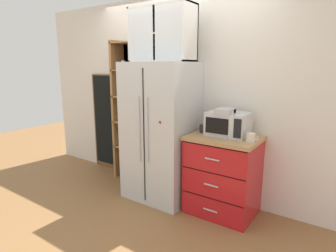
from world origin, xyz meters
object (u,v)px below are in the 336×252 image
object	(u,v)px
mug_charcoal	(203,128)
bottle_green	(226,124)
refrigerator	(161,132)
bottle_amber	(226,124)
microwave	(228,124)
mug_cream	(251,137)
coffee_maker	(225,122)
chalkboard_menu	(108,122)

from	to	relation	value
mug_charcoal	bottle_green	world-z (taller)	bottle_green
refrigerator	bottle_amber	distance (m)	0.84
microwave	mug_charcoal	bearing A→B (deg)	-177.15
mug_charcoal	bottle_amber	distance (m)	0.29
microwave	bottle_amber	size ratio (longest dim) A/B	1.55
refrigerator	bottle_amber	xyz separation A→B (m)	(0.82, 0.09, 0.18)
mug_cream	microwave	bearing A→B (deg)	159.88
refrigerator	mug_charcoal	distance (m)	0.56
microwave	bottle_amber	world-z (taller)	bottle_amber
coffee_maker	chalkboard_menu	world-z (taller)	chalkboard_menu
chalkboard_menu	mug_cream	bearing A→B (deg)	-7.60
microwave	bottle_green	bearing A→B (deg)	-109.16
microwave	coffee_maker	distance (m)	0.05
refrigerator	bottle_green	distance (m)	0.84
bottle_green	chalkboard_menu	distance (m)	2.15
bottle_green	mug_cream	bearing A→B (deg)	-13.42
coffee_maker	bottle_amber	distance (m)	0.04
mug_charcoal	chalkboard_menu	world-z (taller)	chalkboard_menu
mug_charcoal	chalkboard_menu	bearing A→B (deg)	172.90
bottle_amber	refrigerator	bearing A→B (deg)	-173.65
coffee_maker	bottle_amber	size ratio (longest dim) A/B	1.09
mug_cream	chalkboard_menu	xyz separation A→B (m)	(-2.44, 0.32, -0.18)
mug_charcoal	bottle_amber	size ratio (longest dim) A/B	0.44
bottle_amber	mug_cream	bearing A→B (deg)	-17.51
microwave	bottle_green	world-z (taller)	bottle_green
bottle_green	refrigerator	bearing A→B (deg)	-175.31
refrigerator	coffee_maker	size ratio (longest dim) A/B	5.50
bottle_amber	chalkboard_menu	xyz separation A→B (m)	(-2.12, 0.23, -0.26)
refrigerator	chalkboard_menu	world-z (taller)	refrigerator
mug_charcoal	bottle_green	distance (m)	0.29
microwave	mug_cream	world-z (taller)	microwave
bottle_amber	chalkboard_menu	world-z (taller)	chalkboard_menu
refrigerator	microwave	distance (m)	0.86
coffee_maker	mug_cream	world-z (taller)	coffee_maker
chalkboard_menu	bottle_amber	bearing A→B (deg)	-6.09
microwave	bottle_green	size ratio (longest dim) A/B	1.50
microwave	mug_cream	xyz separation A→B (m)	(0.30, -0.11, -0.09)
mug_cream	bottle_amber	xyz separation A→B (m)	(-0.31, 0.10, 0.08)
coffee_maker	bottle_green	distance (m)	0.03
bottle_amber	chalkboard_menu	size ratio (longest dim) A/B	0.19
mug_charcoal	mug_cream	bearing A→B (deg)	-9.13
bottle_green	chalkboard_menu	xyz separation A→B (m)	(-2.12, 0.25, -0.26)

